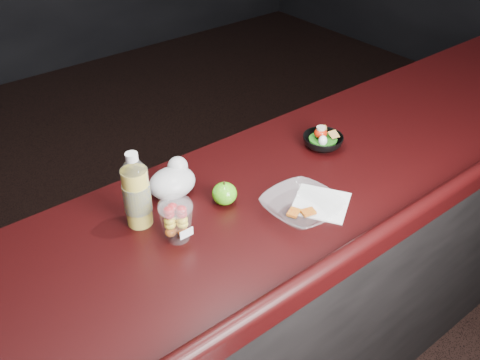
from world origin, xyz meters
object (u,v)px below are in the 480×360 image
(fruit_cup, at_px, (176,218))
(green_apple, at_px, (224,194))
(snack_bowl, at_px, (323,141))
(lemonade_bottle, at_px, (137,195))
(takeout_bowl, at_px, (301,207))

(fruit_cup, relative_size, green_apple, 1.75)
(snack_bowl, bearing_deg, green_apple, -174.87)
(lemonade_bottle, bearing_deg, fruit_cup, -68.73)
(snack_bowl, bearing_deg, takeout_bowl, -144.87)
(lemonade_bottle, height_order, green_apple, lemonade_bottle)
(lemonade_bottle, relative_size, takeout_bowl, 1.05)
(takeout_bowl, bearing_deg, snack_bowl, 35.13)
(green_apple, distance_m, takeout_bowl, 0.23)
(fruit_cup, bearing_deg, green_apple, 12.85)
(green_apple, height_order, takeout_bowl, green_apple)
(lemonade_bottle, xyz_separation_m, takeout_bowl, (0.39, -0.27, -0.07))
(fruit_cup, relative_size, snack_bowl, 0.78)
(fruit_cup, xyz_separation_m, snack_bowl, (0.67, 0.09, -0.04))
(lemonade_bottle, height_order, takeout_bowl, lemonade_bottle)
(lemonade_bottle, bearing_deg, green_apple, -17.64)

